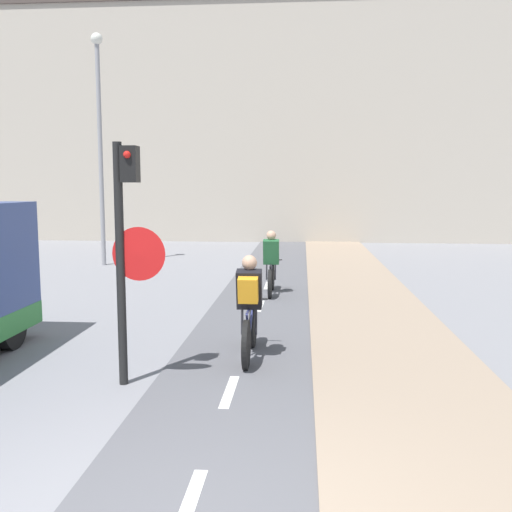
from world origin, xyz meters
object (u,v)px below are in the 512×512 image
at_px(street_lamp_far, 100,127).
at_px(cyclist_far, 271,266).
at_px(traffic_light_pole, 126,237).
at_px(cyclist_near, 249,310).

xyz_separation_m(street_lamp_far, cyclist_far, (5.61, -4.56, -3.68)).
bearing_deg(traffic_light_pole, street_lamp_far, 111.12).
xyz_separation_m(cyclist_near, cyclist_far, (0.04, 5.00, -0.05)).
relative_size(street_lamp_far, cyclist_far, 4.13).
height_order(street_lamp_far, cyclist_far, street_lamp_far).
distance_m(traffic_light_pole, cyclist_far, 6.49).
bearing_deg(street_lamp_far, traffic_light_pole, -68.88).
relative_size(traffic_light_pole, cyclist_near, 1.71).
relative_size(cyclist_near, cyclist_far, 1.03).
bearing_deg(traffic_light_pole, cyclist_near, 40.51).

